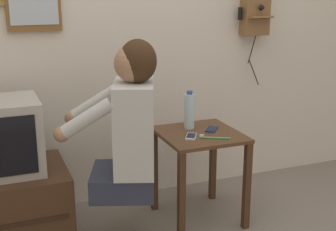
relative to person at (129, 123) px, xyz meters
The scene contains 9 objects.
wall_back 0.85m from the person, 79.78° to the left, with size 6.80×0.05×2.55m.
side_table 0.58m from the person, 12.75° to the left, with size 0.50×0.51×0.59m.
person is the anchor object (origin of this frame).
tv_stand 0.91m from the person, 159.75° to the left, with size 0.74×0.57×0.45m.
wall_phone_antique 1.40m from the person, 26.32° to the left, with size 0.24×0.19×0.77m.
cell_phone_held 0.44m from the person, ahead, with size 0.12×0.14×0.01m.
cell_phone_spare 0.63m from the person, 13.05° to the left, with size 0.13×0.13×0.01m.
water_bottle 0.53m from the person, 25.55° to the left, with size 0.07×0.07×0.25m.
toothbrush 0.54m from the person, ahead, with size 0.17×0.10×0.02m.
Camera 1 is at (-0.85, -2.07, 1.50)m, focal length 50.00 mm.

